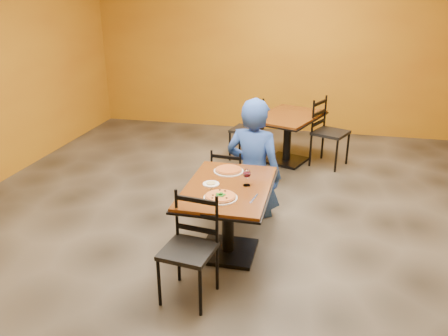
% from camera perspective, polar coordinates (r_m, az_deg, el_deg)
% --- Properties ---
extents(floor, '(7.00, 8.00, 0.01)m').
position_cam_1_polar(floor, '(5.15, 1.70, -7.70)').
color(floor, black).
rests_on(floor, ground).
extents(wall_back, '(7.00, 0.01, 3.00)m').
position_cam_1_polar(wall_back, '(8.51, 7.30, 14.57)').
color(wall_back, '#A97012').
rests_on(wall_back, ground).
extents(table_main, '(0.83, 1.23, 0.75)m').
position_cam_1_polar(table_main, '(4.45, 0.51, -4.53)').
color(table_main, '#61360F').
rests_on(table_main, floor).
extents(table_second, '(1.18, 1.42, 0.75)m').
position_cam_1_polar(table_second, '(6.99, 8.03, 5.08)').
color(table_second, '#61360F').
rests_on(table_second, floor).
extents(chair_main_near, '(0.47, 0.47, 0.92)m').
position_cam_1_polar(chair_main_near, '(3.89, -4.54, -10.40)').
color(chair_main_near, black).
rests_on(chair_main_near, floor).
extents(chair_main_far, '(0.41, 0.41, 0.83)m').
position_cam_1_polar(chair_main_far, '(5.35, 0.77, -1.56)').
color(chair_main_far, black).
rests_on(chair_main_far, floor).
extents(chair_second_left, '(0.51, 0.51, 0.95)m').
position_cam_1_polar(chair_second_left, '(7.09, 2.82, 4.81)').
color(chair_second_left, black).
rests_on(chair_second_left, floor).
extents(chair_second_right, '(0.61, 0.61, 1.02)m').
position_cam_1_polar(chair_second_right, '(6.98, 13.25, 4.29)').
color(chair_second_right, black).
rests_on(chair_second_right, floor).
extents(diner, '(0.75, 0.57, 1.41)m').
position_cam_1_polar(diner, '(5.26, 3.77, 1.36)').
color(diner, navy).
rests_on(diner, floor).
extents(plate_main, '(0.31, 0.31, 0.01)m').
position_cam_1_polar(plate_main, '(4.12, -0.44, -3.76)').
color(plate_main, white).
rests_on(plate_main, table_main).
extents(pizza_main, '(0.28, 0.28, 0.02)m').
position_cam_1_polar(pizza_main, '(4.11, -0.45, -3.56)').
color(pizza_main, maroon).
rests_on(pizza_main, plate_main).
extents(plate_far, '(0.31, 0.31, 0.01)m').
position_cam_1_polar(plate_far, '(4.71, 0.58, -0.38)').
color(plate_far, white).
rests_on(plate_far, table_main).
extents(pizza_far, '(0.28, 0.28, 0.02)m').
position_cam_1_polar(pizza_far, '(4.70, 0.58, -0.20)').
color(pizza_far, '#BD7924').
rests_on(pizza_far, plate_far).
extents(side_plate, '(0.16, 0.16, 0.01)m').
position_cam_1_polar(side_plate, '(4.40, -1.64, -2.01)').
color(side_plate, white).
rests_on(side_plate, table_main).
extents(dip, '(0.09, 0.09, 0.01)m').
position_cam_1_polar(dip, '(4.40, -1.65, -1.90)').
color(dip, tan).
rests_on(dip, side_plate).
extents(wine_glass, '(0.08, 0.08, 0.18)m').
position_cam_1_polar(wine_glass, '(4.35, 2.88, -1.12)').
color(wine_glass, white).
rests_on(wine_glass, table_main).
extents(fork, '(0.02, 0.19, 0.00)m').
position_cam_1_polar(fork, '(4.24, -1.81, -3.05)').
color(fork, silver).
rests_on(fork, table_main).
extents(knife, '(0.05, 0.21, 0.00)m').
position_cam_1_polar(knife, '(4.12, 3.78, -3.86)').
color(knife, silver).
rests_on(knife, table_main).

